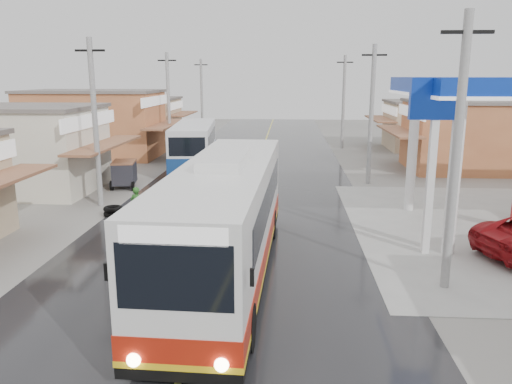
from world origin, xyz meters
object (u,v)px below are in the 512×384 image
Objects in this scene: tricycle_near at (124,173)px; cyclist at (139,216)px; tyre_stack at (113,211)px; second_bus at (194,145)px; coach_bus at (226,219)px.

cyclist is at bearing -78.07° from tricycle_near.
cyclist reaches higher than tricycle_near.
cyclist is 2.20× the size of tyre_stack.
tricycle_near is 2.38× the size of tyre_stack.
tricycle_near is (-2.91, -6.15, -0.77)m from second_bus.
second_bus is 10.96× the size of tyre_stack.
second_bus reaches higher than cyclist.
cyclist is (-4.18, 4.47, -1.26)m from coach_bus.
tyre_stack is (-6.06, 6.67, -1.67)m from coach_bus.
coach_bus reaches higher than tyre_stack.
coach_bus is at bearing -81.88° from second_bus.
cyclist is at bearing 134.95° from coach_bus.
tricycle_near is (-3.22, 8.00, 0.26)m from cyclist.
coach_bus is at bearing -69.32° from tricycle_near.
cyclist is 8.63m from tricycle_near.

